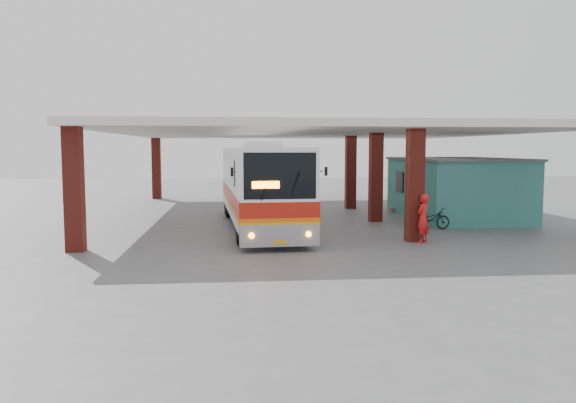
{
  "coord_description": "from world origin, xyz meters",
  "views": [
    {
      "loc": [
        -3.97,
        -24.06,
        3.59
      ],
      "look_at": [
        -1.64,
        0.0,
        1.3
      ],
      "focal_mm": 35.0,
      "sensor_mm": 36.0,
      "label": 1
    }
  ],
  "objects_px": {
    "red_chair": "(396,206)",
    "coach_bus": "(260,185)",
    "motorcycle": "(431,219)",
    "pedestrian": "(423,218)"
  },
  "relations": [
    {
      "from": "coach_bus",
      "to": "pedestrian",
      "type": "relative_size",
      "value": 7.22
    },
    {
      "from": "coach_bus",
      "to": "red_chair",
      "type": "xyz_separation_m",
      "value": [
        7.88,
        5.05,
        -1.57
      ]
    },
    {
      "from": "motorcycle",
      "to": "red_chair",
      "type": "bearing_deg",
      "value": -13.5
    },
    {
      "from": "red_chair",
      "to": "coach_bus",
      "type": "bearing_deg",
      "value": -157.12
    },
    {
      "from": "coach_bus",
      "to": "pedestrian",
      "type": "height_order",
      "value": "coach_bus"
    },
    {
      "from": "coach_bus",
      "to": "motorcycle",
      "type": "xyz_separation_m",
      "value": [
        7.49,
        -1.63,
        -1.44
      ]
    },
    {
      "from": "pedestrian",
      "to": "red_chair",
      "type": "distance_m",
      "value": 10.14
    },
    {
      "from": "motorcycle",
      "to": "pedestrian",
      "type": "bearing_deg",
      "value": 145.31
    },
    {
      "from": "coach_bus",
      "to": "red_chair",
      "type": "relative_size",
      "value": 17.58
    },
    {
      "from": "motorcycle",
      "to": "red_chair",
      "type": "distance_m",
      "value": 6.69
    }
  ]
}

